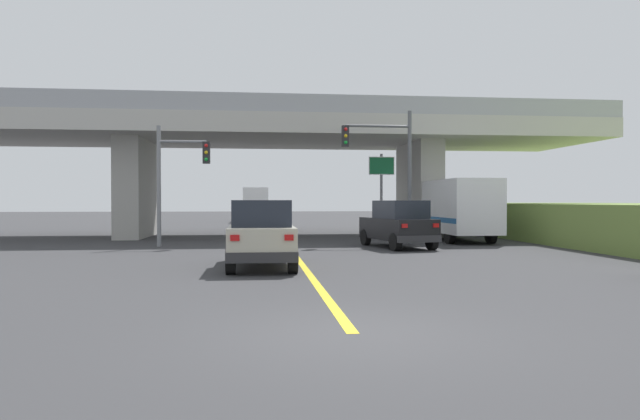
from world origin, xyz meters
name	(u,v)px	position (x,y,z in m)	size (l,w,h in m)	color
ground	(281,236)	(0.00, 24.49, 0.00)	(160.00, 160.00, 0.00)	#353538
overpass_bridge	(281,143)	(0.00, 24.49, 5.30)	(35.34, 9.18, 7.28)	#B7B5AD
lane_divider_stripe	(299,260)	(0.00, 11.02, 0.00)	(0.20, 22.04, 0.01)	yellow
suv_lead	(261,234)	(-1.28, 8.95, 1.01)	(1.95, 4.58, 2.02)	#B7B29E
suv_crossing	(398,224)	(4.60, 15.68, 1.01)	(2.63, 4.60, 2.02)	black
box_truck	(455,209)	(8.56, 19.76, 1.61)	(2.33, 7.50, 3.03)	navy
sedan_oncoming	(259,215)	(-1.22, 33.64, 1.01)	(2.01, 4.44, 2.02)	black
traffic_signal_nearside	(388,160)	(4.63, 17.72, 3.91)	(3.27, 0.36, 6.17)	#56595E
traffic_signal_farside	(176,171)	(-4.90, 17.44, 3.31)	(2.30, 0.36, 5.29)	slate
highway_sign	(381,177)	(5.30, 22.18, 3.28)	(1.39, 0.17, 4.54)	slate
semi_truck_distant	(256,204)	(-1.44, 47.78, 1.69)	(2.33, 6.84, 3.24)	navy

